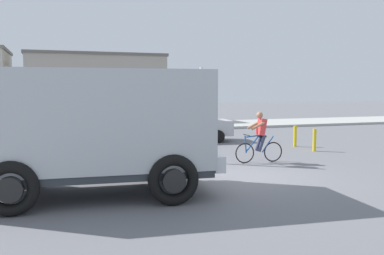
{
  "coord_description": "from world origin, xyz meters",
  "views": [
    {
      "loc": [
        -5.0,
        -10.58,
        2.47
      ],
      "look_at": [
        -0.59,
        2.5,
        1.2
      ],
      "focal_mm": 38.96,
      "sensor_mm": 36.0,
      "label": 1
    }
  ],
  "objects_px": {
    "pedestrian_near_kerb": "(87,122)",
    "bollard_far": "(295,136)",
    "truck_foreground": "(95,124)",
    "cyclist": "(260,137)",
    "car_red_near": "(187,124)",
    "bollard_near": "(314,140)",
    "traffic_light_pole": "(201,101)"
  },
  "relations": [
    {
      "from": "pedestrian_near_kerb",
      "to": "bollard_far",
      "type": "distance_m",
      "value": 10.07
    },
    {
      "from": "truck_foreground",
      "to": "bollard_far",
      "type": "distance_m",
      "value": 10.71
    },
    {
      "from": "cyclist",
      "to": "car_red_near",
      "type": "relative_size",
      "value": 0.41
    },
    {
      "from": "bollard_near",
      "to": "bollard_far",
      "type": "bearing_deg",
      "value": 90.0
    },
    {
      "from": "cyclist",
      "to": "car_red_near",
      "type": "distance_m",
      "value": 6.21
    },
    {
      "from": "cyclist",
      "to": "car_red_near",
      "type": "xyz_separation_m",
      "value": [
        -0.57,
        6.18,
        -0.05
      ]
    },
    {
      "from": "truck_foreground",
      "to": "bollard_far",
      "type": "xyz_separation_m",
      "value": [
        8.98,
        5.7,
        -1.22
      ]
    },
    {
      "from": "cyclist",
      "to": "bollard_near",
      "type": "bearing_deg",
      "value": 25.8
    },
    {
      "from": "car_red_near",
      "to": "pedestrian_near_kerb",
      "type": "height_order",
      "value": "pedestrian_near_kerb"
    },
    {
      "from": "car_red_near",
      "to": "bollard_near",
      "type": "height_order",
      "value": "car_red_near"
    },
    {
      "from": "cyclist",
      "to": "bollard_near",
      "type": "height_order",
      "value": "cyclist"
    },
    {
      "from": "cyclist",
      "to": "pedestrian_near_kerb",
      "type": "bearing_deg",
      "value": 119.52
    },
    {
      "from": "cyclist",
      "to": "bollard_near",
      "type": "distance_m",
      "value": 3.68
    },
    {
      "from": "traffic_light_pole",
      "to": "bollard_near",
      "type": "xyz_separation_m",
      "value": [
        5.18,
        0.95,
        -1.62
      ]
    },
    {
      "from": "traffic_light_pole",
      "to": "bollard_far",
      "type": "relative_size",
      "value": 3.56
    },
    {
      "from": "traffic_light_pole",
      "to": "bollard_near",
      "type": "bearing_deg",
      "value": 10.42
    },
    {
      "from": "truck_foreground",
      "to": "car_red_near",
      "type": "bearing_deg",
      "value": 60.08
    },
    {
      "from": "truck_foreground",
      "to": "cyclist",
      "type": "bearing_deg",
      "value": 25.51
    },
    {
      "from": "pedestrian_near_kerb",
      "to": "truck_foreground",
      "type": "bearing_deg",
      "value": -93.63
    },
    {
      "from": "truck_foreground",
      "to": "pedestrian_near_kerb",
      "type": "relative_size",
      "value": 3.46
    },
    {
      "from": "truck_foreground",
      "to": "cyclist",
      "type": "relative_size",
      "value": 3.24
    },
    {
      "from": "cyclist",
      "to": "bollard_far",
      "type": "distance_m",
      "value": 4.47
    },
    {
      "from": "cyclist",
      "to": "car_red_near",
      "type": "bearing_deg",
      "value": 95.23
    },
    {
      "from": "pedestrian_near_kerb",
      "to": "bollard_near",
      "type": "bearing_deg",
      "value": -40.94
    },
    {
      "from": "traffic_light_pole",
      "to": "pedestrian_near_kerb",
      "type": "relative_size",
      "value": 1.98
    },
    {
      "from": "bollard_near",
      "to": "cyclist",
      "type": "bearing_deg",
      "value": -154.2
    },
    {
      "from": "bollard_far",
      "to": "traffic_light_pole",
      "type": "bearing_deg",
      "value": -155.58
    },
    {
      "from": "car_red_near",
      "to": "bollard_far",
      "type": "relative_size",
      "value": 4.64
    },
    {
      "from": "truck_foreground",
      "to": "bollard_near",
      "type": "bearing_deg",
      "value": 25.62
    },
    {
      "from": "cyclist",
      "to": "bollard_far",
      "type": "xyz_separation_m",
      "value": [
        3.29,
        2.99,
        -0.41
      ]
    },
    {
      "from": "car_red_near",
      "to": "bollard_far",
      "type": "bearing_deg",
      "value": -39.54
    },
    {
      "from": "bollard_far",
      "to": "bollard_near",
      "type": "bearing_deg",
      "value": -90.0
    }
  ]
}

